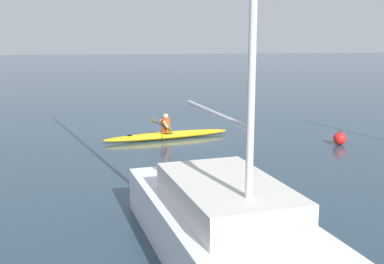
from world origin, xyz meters
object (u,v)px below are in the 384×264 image
Objects in this scene: kayak at (168,135)px; sailboat_twin_masted at (236,236)px; kayaker at (165,124)px; mooring_buoy_channel_marker at (340,138)px.

sailboat_twin_masted is at bearing 89.34° from kayak.
kayaker is 0.21× the size of sailboat_twin_masted.
kayaker reaches higher than mooring_buoy_channel_marker.
sailboat_twin_masted is at bearing 89.84° from kayaker.
sailboat_twin_masted reaches higher than kayaker.
mooring_buoy_channel_marker is at bearing -126.17° from sailboat_twin_masted.
kayaker is at bearing 12.44° from kayak.
kayaker is at bearing -90.16° from sailboat_twin_masted.
mooring_buoy_channel_marker is at bearing 161.59° from kayaker.
kayak is 0.47× the size of sailboat_twin_masted.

